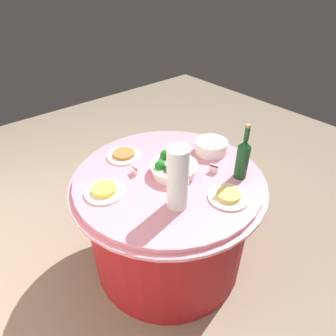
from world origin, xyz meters
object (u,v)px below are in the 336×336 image
at_px(broccoli_bowl, 173,167).
at_px(decorative_fruit_vase, 178,180).
at_px(serving_tongs, 169,151).
at_px(plate_stack, 211,147).
at_px(food_plate_peanuts, 124,155).
at_px(food_plate_noodles, 229,196).
at_px(food_plate_fried_egg, 105,190).
at_px(wine_bottle, 243,158).
at_px(label_placard_mid, 214,168).
at_px(label_placard_front, 135,170).

height_order(broccoli_bowl, decorative_fruit_vase, decorative_fruit_vase).
bearing_deg(serving_tongs, plate_stack, -132.29).
bearing_deg(food_plate_peanuts, food_plate_noodles, -164.27).
height_order(food_plate_peanuts, food_plate_fried_egg, food_plate_fried_egg).
relative_size(wine_bottle, food_plate_noodles, 1.53).
relative_size(plate_stack, decorative_fruit_vase, 0.62).
xyz_separation_m(plate_stack, food_plate_fried_egg, (0.09, 0.75, -0.03)).
distance_m(food_plate_peanuts, food_plate_fried_egg, 0.37).
bearing_deg(broccoli_bowl, food_plate_peanuts, 19.40).
relative_size(broccoli_bowl, plate_stack, 1.33).
xyz_separation_m(food_plate_fried_egg, label_placard_mid, (-0.26, -0.59, 0.02)).
bearing_deg(wine_bottle, serving_tongs, 15.47).
bearing_deg(decorative_fruit_vase, label_placard_mid, -78.46).
relative_size(serving_tongs, food_plate_noodles, 0.75).
xyz_separation_m(food_plate_peanuts, food_plate_noodles, (-0.70, -0.20, 0.00)).
bearing_deg(plate_stack, decorative_fruit_vase, 115.11).
distance_m(decorative_fruit_vase, food_plate_noodles, 0.32).
bearing_deg(label_placard_front, food_plate_peanuts, -15.64).
bearing_deg(wine_bottle, food_plate_peanuts, 32.57).
bearing_deg(decorative_fruit_vase, broccoli_bowl, -37.01).
bearing_deg(food_plate_noodles, decorative_fruit_vase, 61.03).
xyz_separation_m(food_plate_noodles, label_placard_front, (0.50, 0.25, 0.02)).
distance_m(wine_bottle, decorative_fruit_vase, 0.45).
xyz_separation_m(serving_tongs, label_placard_front, (-0.06, 0.32, 0.03)).
height_order(broccoli_bowl, food_plate_fried_egg, broccoli_bowl).
xyz_separation_m(broccoli_bowl, label_placard_front, (0.14, 0.18, -0.01)).
bearing_deg(label_placard_front, wine_bottle, -132.83).
distance_m(broccoli_bowl, serving_tongs, 0.25).
height_order(broccoli_bowl, wine_bottle, wine_bottle).
bearing_deg(broccoli_bowl, wine_bottle, -135.19).
distance_m(label_placard_front, label_placard_mid, 0.47).
bearing_deg(label_placard_front, food_plate_noodles, -153.12).
bearing_deg(food_plate_peanuts, food_plate_fried_egg, 129.92).
xyz_separation_m(wine_bottle, label_placard_front, (0.42, 0.45, -0.10)).
bearing_deg(plate_stack, food_plate_peanuts, 55.18).
relative_size(wine_bottle, food_plate_peanuts, 1.53).
bearing_deg(broccoli_bowl, label_placard_mid, -128.31).
height_order(plate_stack, decorative_fruit_vase, decorative_fruit_vase).
bearing_deg(wine_bottle, broccoli_bowl, 44.81).
relative_size(plate_stack, food_plate_peanuts, 0.95).
bearing_deg(wine_bottle, label_placard_mid, 33.90).
xyz_separation_m(broccoli_bowl, food_plate_noodles, (-0.36, -0.08, -0.03)).
distance_m(decorative_fruit_vase, serving_tongs, 0.55).
bearing_deg(food_plate_peanuts, wine_bottle, -147.43).
distance_m(plate_stack, wine_bottle, 0.32).
distance_m(plate_stack, label_placard_mid, 0.23).
distance_m(broccoli_bowl, label_placard_mid, 0.24).
distance_m(wine_bottle, food_plate_noodles, 0.24).
height_order(food_plate_fried_egg, label_placard_mid, label_placard_mid).
xyz_separation_m(serving_tongs, food_plate_fried_egg, (-0.10, 0.54, 0.01)).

